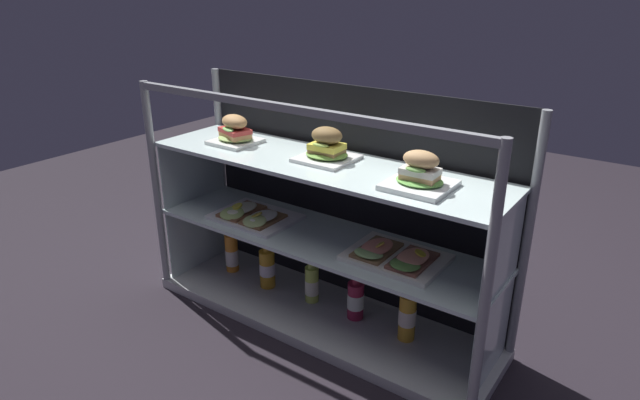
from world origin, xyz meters
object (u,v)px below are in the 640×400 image
(plated_roll_sandwich_mid_left, at_px, (235,132))
(juice_bottle_near_post, at_px, (312,283))
(open_sandwich_tray_mid_right, at_px, (252,215))
(juice_bottle_tucked_behind, at_px, (356,299))
(plated_roll_sandwich_near_right_corner, at_px, (420,175))
(juice_bottle_front_second, at_px, (407,316))
(plated_roll_sandwich_mid_right, at_px, (327,148))
(juice_bottle_front_left_end, at_px, (232,253))
(open_sandwich_tray_center, at_px, (395,256))
(juice_bottle_back_left, at_px, (267,268))

(plated_roll_sandwich_mid_left, bearing_deg, juice_bottle_near_post, 6.91)
(open_sandwich_tray_mid_right, height_order, juice_bottle_tucked_behind, open_sandwich_tray_mid_right)
(plated_roll_sandwich_near_right_corner, bearing_deg, juice_bottle_front_second, 120.57)
(plated_roll_sandwich_near_right_corner, xyz_separation_m, juice_bottle_front_second, (-0.04, 0.07, -0.58))
(plated_roll_sandwich_mid_right, bearing_deg, juice_bottle_front_second, 0.83)
(juice_bottle_front_left_end, xyz_separation_m, juice_bottle_tucked_behind, (0.67, 0.01, -0.01))
(plated_roll_sandwich_near_right_corner, relative_size, open_sandwich_tray_center, 0.60)
(open_sandwich_tray_mid_right, xyz_separation_m, juice_bottle_near_post, (0.25, 0.07, -0.27))
(open_sandwich_tray_mid_right, relative_size, juice_bottle_tucked_behind, 1.69)
(plated_roll_sandwich_mid_left, relative_size, juice_bottle_front_second, 0.76)
(juice_bottle_front_second, bearing_deg, juice_bottle_front_left_end, 179.98)
(juice_bottle_front_left_end, xyz_separation_m, juice_bottle_near_post, (0.46, 0.00, -0.01))
(plated_roll_sandwich_near_right_corner, relative_size, juice_bottle_back_left, 0.91)
(plated_roll_sandwich_mid_left, relative_size, juice_bottle_front_left_end, 0.75)
(open_sandwich_tray_mid_right, bearing_deg, open_sandwich_tray_center, 1.68)
(juice_bottle_front_second, bearing_deg, plated_roll_sandwich_mid_left, -177.28)
(juice_bottle_front_left_end, bearing_deg, plated_roll_sandwich_mid_left, -20.01)
(plated_roll_sandwich_mid_left, bearing_deg, open_sandwich_tray_mid_right, -17.41)
(plated_roll_sandwich_near_right_corner, relative_size, juice_bottle_tucked_behind, 1.02)
(plated_roll_sandwich_mid_left, bearing_deg, juice_bottle_front_second, 2.72)
(plated_roll_sandwich_mid_left, distance_m, plated_roll_sandwich_mid_right, 0.43)
(plated_roll_sandwich_mid_left, distance_m, open_sandwich_tray_mid_right, 0.35)
(plated_roll_sandwich_near_right_corner, height_order, juice_bottle_front_second, plated_roll_sandwich_near_right_corner)
(plated_roll_sandwich_mid_left, bearing_deg, juice_bottle_back_left, 11.16)
(open_sandwich_tray_center, relative_size, juice_bottle_front_second, 1.45)
(juice_bottle_near_post, xyz_separation_m, juice_bottle_front_second, (0.44, -0.00, 0.02))
(juice_bottle_near_post, bearing_deg, plated_roll_sandwich_near_right_corner, -8.66)
(open_sandwich_tray_mid_right, xyz_separation_m, juice_bottle_front_left_end, (-0.21, 0.07, -0.27))
(plated_roll_sandwich_mid_left, distance_m, open_sandwich_tray_center, 0.82)
(plated_roll_sandwich_near_right_corner, relative_size, juice_bottle_near_post, 0.99)
(juice_bottle_front_left_end, bearing_deg, juice_bottle_back_left, -3.47)
(plated_roll_sandwich_mid_left, height_order, open_sandwich_tray_mid_right, plated_roll_sandwich_mid_left)
(juice_bottle_front_left_end, bearing_deg, plated_roll_sandwich_mid_right, -0.59)
(juice_bottle_front_left_end, height_order, juice_bottle_near_post, juice_bottle_front_left_end)
(juice_bottle_near_post, bearing_deg, juice_bottle_back_left, -175.41)
(plated_roll_sandwich_near_right_corner, xyz_separation_m, open_sandwich_tray_center, (-0.08, 0.02, -0.32))
(plated_roll_sandwich_near_right_corner, xyz_separation_m, juice_bottle_tucked_behind, (-0.27, 0.08, -0.60))
(open_sandwich_tray_center, xyz_separation_m, juice_bottle_front_second, (0.04, 0.05, -0.26))
(plated_roll_sandwich_mid_right, bearing_deg, juice_bottle_front_left_end, 179.41)
(juice_bottle_tucked_behind, bearing_deg, juice_bottle_front_left_end, -179.49)
(plated_roll_sandwich_mid_right, bearing_deg, plated_roll_sandwich_mid_left, -175.68)
(plated_roll_sandwich_mid_left, height_order, juice_bottle_tucked_behind, plated_roll_sandwich_mid_left)
(open_sandwich_tray_center, bearing_deg, plated_roll_sandwich_near_right_corner, -12.55)
(juice_bottle_near_post, xyz_separation_m, juice_bottle_tucked_behind, (0.21, 0.00, -0.00))
(plated_roll_sandwich_mid_right, distance_m, open_sandwich_tray_mid_right, 0.47)
(plated_roll_sandwich_mid_right, distance_m, juice_bottle_near_post, 0.61)
(juice_bottle_back_left, bearing_deg, juice_bottle_front_second, 1.15)
(juice_bottle_front_left_end, bearing_deg, juice_bottle_front_second, -0.02)
(plated_roll_sandwich_mid_left, relative_size, open_sandwich_tray_center, 0.52)
(juice_bottle_tucked_behind, bearing_deg, plated_roll_sandwich_mid_right, -175.11)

